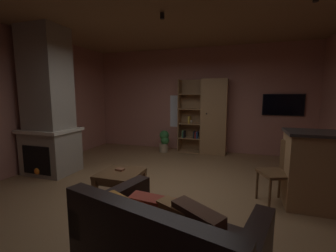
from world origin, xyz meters
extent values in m
cube|color=olive|center=(0.00, 0.00, -0.01)|extent=(6.03, 6.10, 0.02)
cube|color=#AD7060|center=(0.00, 3.08, 1.44)|extent=(6.15, 0.06, 2.88)
cube|color=#AD7060|center=(-3.05, 0.00, 1.44)|extent=(0.06, 6.10, 2.88)
cube|color=#8E6B47|center=(0.00, 0.00, 2.89)|extent=(6.03, 6.10, 0.02)
cube|color=white|center=(-0.42, 3.05, 1.11)|extent=(0.75, 0.01, 0.92)
cube|color=gray|center=(-2.47, 0.26, 0.43)|extent=(0.93, 0.74, 0.85)
cube|color=gray|center=(-2.47, 0.26, 1.86)|extent=(0.79, 0.63, 2.03)
cube|color=beige|center=(-2.47, 0.26, 0.88)|extent=(1.01, 0.82, 0.06)
cube|color=black|center=(-2.47, -0.08, 0.36)|extent=(0.65, 0.08, 0.55)
sphere|color=orange|center=(-2.47, -0.09, 0.14)|extent=(0.14, 0.14, 0.14)
cube|color=#997047|center=(0.51, 2.80, 1.00)|extent=(0.67, 0.38, 2.01)
cube|color=#997047|center=(-0.13, 2.98, 1.00)|extent=(0.62, 0.02, 2.01)
cube|color=#997047|center=(-0.44, 2.80, 1.00)|extent=(0.02, 0.38, 2.01)
sphere|color=black|center=(0.35, 2.59, 1.10)|extent=(0.04, 0.04, 0.04)
cube|color=#997047|center=(-0.13, 2.80, 0.01)|extent=(0.62, 0.38, 0.02)
cube|color=#997047|center=(-0.13, 2.80, 0.40)|extent=(0.62, 0.38, 0.02)
cube|color=#997047|center=(-0.13, 2.80, 0.80)|extent=(0.62, 0.38, 0.02)
cube|color=#997047|center=(-0.13, 2.80, 1.20)|extent=(0.62, 0.38, 0.02)
cube|color=#997047|center=(-0.13, 2.80, 1.61)|extent=(0.62, 0.38, 0.02)
cube|color=#2D4C8C|center=(0.08, 2.74, 0.50)|extent=(0.05, 0.23, 0.18)
cube|color=#B22D2D|center=(0.06, 2.74, 0.50)|extent=(0.04, 0.23, 0.17)
cube|color=black|center=(0.00, 2.74, 0.50)|extent=(0.04, 0.23, 0.18)
cube|color=gold|center=(-0.14, 2.74, 0.91)|extent=(0.04, 0.23, 0.19)
cube|color=black|center=(-0.28, 2.74, 0.50)|extent=(0.04, 0.23, 0.17)
cube|color=#387247|center=(-0.31, 2.74, 0.51)|extent=(0.04, 0.23, 0.19)
sphere|color=beige|center=(-0.12, 2.80, 0.85)|extent=(0.10, 0.10, 0.10)
cube|color=black|center=(0.59, -2.00, 0.63)|extent=(1.42, 0.50, 0.42)
cube|color=black|center=(0.06, -1.47, 0.34)|extent=(0.38, 0.91, 0.67)
cube|color=olive|center=(0.74, -1.63, 0.54)|extent=(0.39, 0.29, 0.34)
cube|color=brown|center=(0.92, -1.72, 0.55)|extent=(0.45, 0.38, 0.42)
cube|color=#C67F33|center=(0.26, -1.74, 0.55)|extent=(0.41, 0.32, 0.38)
cube|color=#AD3D2D|center=(0.51, -1.53, 0.53)|extent=(0.48, 0.22, 0.34)
cube|color=brown|center=(-0.48, -0.42, 0.42)|extent=(0.60, 0.61, 0.05)
cube|color=brown|center=(-0.48, -0.42, 0.35)|extent=(0.54, 0.55, 0.08)
cube|color=brown|center=(-0.75, -0.68, 0.20)|extent=(0.07, 0.07, 0.39)
cube|color=brown|center=(-0.22, -0.68, 0.20)|extent=(0.07, 0.07, 0.39)
cube|color=brown|center=(-0.75, -0.16, 0.20)|extent=(0.07, 0.07, 0.39)
cube|color=brown|center=(-0.22, -0.16, 0.20)|extent=(0.07, 0.07, 0.39)
cube|color=brown|center=(-0.53, -0.36, 0.46)|extent=(0.12, 0.09, 0.03)
cube|color=brown|center=(1.71, 0.17, 0.46)|extent=(0.55, 0.55, 0.04)
cube|color=brown|center=(1.88, 0.25, 0.70)|extent=(0.20, 0.38, 0.44)
cylinder|color=brown|center=(1.47, 0.27, 0.23)|extent=(0.04, 0.04, 0.46)
cylinder|color=brown|center=(1.62, -0.06, 0.23)|extent=(0.04, 0.04, 0.46)
cylinder|color=brown|center=(1.80, 0.41, 0.23)|extent=(0.04, 0.04, 0.46)
cylinder|color=brown|center=(1.95, 0.08, 0.23)|extent=(0.04, 0.04, 0.46)
cylinder|color=#9E896B|center=(-0.83, 2.56, 0.11)|extent=(0.25, 0.25, 0.23)
sphere|color=#2D6B33|center=(-0.79, 2.57, 0.32)|extent=(0.24, 0.24, 0.24)
sphere|color=#2D6B33|center=(-0.82, 2.59, 0.47)|extent=(0.27, 0.27, 0.27)
cube|color=black|center=(2.20, 3.02, 1.34)|extent=(0.96, 0.05, 0.54)
cube|color=black|center=(2.20, 2.99, 1.34)|extent=(0.92, 0.01, 0.50)
cylinder|color=black|center=(-2.15, 0.25, 2.81)|extent=(0.07, 0.07, 0.09)
cylinder|color=black|center=(-0.04, 0.23, 2.81)|extent=(0.07, 0.07, 0.09)
camera|label=1|loc=(1.19, -3.27, 1.58)|focal=24.01mm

